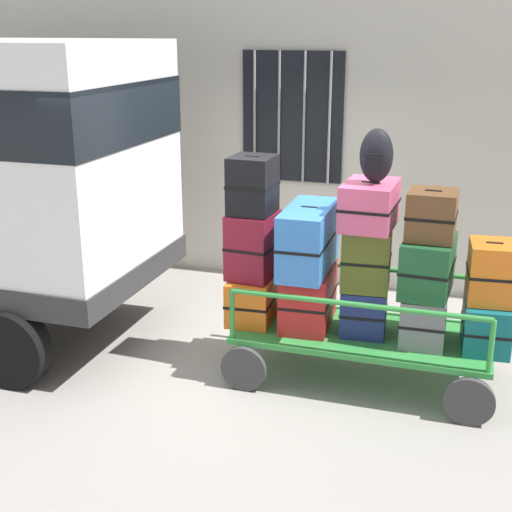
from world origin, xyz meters
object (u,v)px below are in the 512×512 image
object	(u,v)px
suitcase_midright_middle	(428,265)
suitcase_midleft_bottom	(308,296)
suitcase_left_middle	(253,245)
suitcase_center_bottom	(364,311)
suitcase_left_bottom	(254,296)
suitcase_midleft_middle	(308,239)
suitcase_right_bottom	(486,325)
suitcase_right_middle	(492,272)
suitcase_midright_top	(432,215)
suitcase_midright_bottom	(424,317)
suitcase_center_middle	(367,258)
suitcase_center_top	(370,205)
luggage_cart	(363,340)
backpack	(376,156)
suitcase_left_top	(253,185)

from	to	relation	value
suitcase_midright_middle	suitcase_midleft_bottom	bearing A→B (deg)	179.25
suitcase_left_middle	suitcase_center_bottom	xyz separation A→B (m)	(1.02, -0.02, -0.50)
suitcase_left_bottom	suitcase_center_bottom	xyz separation A→B (m)	(1.02, -0.05, 0.01)
suitcase_left_middle	suitcase_midleft_bottom	world-z (taller)	suitcase_left_middle
suitcase_midleft_middle	suitcase_right_bottom	xyz separation A→B (m)	(1.52, 0.01, -0.61)
suitcase_left_bottom	suitcase_right_middle	world-z (taller)	suitcase_right_middle
suitcase_midright_top	suitcase_right_bottom	xyz separation A→B (m)	(0.51, -0.01, -0.90)
suitcase_midright_bottom	suitcase_right_bottom	bearing A→B (deg)	-1.34
suitcase_left_bottom	suitcase_midleft_middle	world-z (taller)	suitcase_midleft_middle
suitcase_center_middle	suitcase_center_bottom	bearing A→B (deg)	-90.00
suitcase_center_bottom	suitcase_center_top	xyz separation A→B (m)	(0.00, 0.03, 0.94)
luggage_cart	suitcase_right_middle	bearing A→B (deg)	0.79
suitcase_center_bottom	suitcase_midleft_middle	bearing A→B (deg)	-179.77
suitcase_left_middle	suitcase_midright_middle	bearing A→B (deg)	0.72
suitcase_midright_middle	suitcase_right_middle	bearing A→B (deg)	0.22
suitcase_right_bottom	suitcase_right_middle	size ratio (longest dim) A/B	1.10
suitcase_midleft_middle	suitcase_center_bottom	size ratio (longest dim) A/B	2.12
suitcase_left_middle	suitcase_center_middle	bearing A→B (deg)	-0.86
suitcase_midleft_middle	suitcase_center_bottom	world-z (taller)	suitcase_midleft_middle
suitcase_left_bottom	suitcase_right_middle	size ratio (longest dim) A/B	1.42
suitcase_center_middle	backpack	size ratio (longest dim) A/B	1.22
suitcase_midleft_middle	suitcase_right_bottom	world-z (taller)	suitcase_midleft_middle
suitcase_left_top	suitcase_center_middle	size ratio (longest dim) A/B	0.94
suitcase_left_middle	suitcase_right_middle	xyz separation A→B (m)	(2.03, 0.02, -0.05)
suitcase_center_bottom	suitcase_midright_middle	size ratio (longest dim) A/B	0.63
suitcase_left_top	suitcase_center_middle	bearing A→B (deg)	-0.30
suitcase_midright_middle	suitcase_right_bottom	size ratio (longest dim) A/B	1.23
suitcase_midright_middle	luggage_cart	bearing A→B (deg)	-178.65
suitcase_center_middle	suitcase_midright_top	size ratio (longest dim) A/B	1.28
suitcase_left_bottom	suitcase_left_middle	distance (m)	0.50
suitcase_right_middle	suitcase_left_middle	bearing A→B (deg)	-179.41
suitcase_midleft_middle	suitcase_midright_top	bearing A→B (deg)	0.83
suitcase_left_middle	suitcase_right_middle	size ratio (longest dim) A/B	1.19
suitcase_center_middle	suitcase_midright_bottom	world-z (taller)	suitcase_center_middle
suitcase_midleft_middle	suitcase_right_middle	bearing A→B (deg)	1.65
suitcase_left_top	suitcase_midright_middle	bearing A→B (deg)	1.09
suitcase_left_top	suitcase_midleft_bottom	size ratio (longest dim) A/B	0.67
suitcase_left_bottom	suitcase_midleft_middle	distance (m)	0.80
suitcase_left_bottom	suitcase_right_bottom	size ratio (longest dim) A/B	1.29
backpack	suitcase_midright_middle	bearing A→B (deg)	4.44
suitcase_midleft_middle	suitcase_midright_top	xyz separation A→B (m)	(1.02, 0.01, 0.29)
suitcase_midright_bottom	backpack	bearing A→B (deg)	-178.57
suitcase_midright_middle	suitcase_left_top	bearing A→B (deg)	-178.91
suitcase_midleft_middle	suitcase_right_bottom	bearing A→B (deg)	0.20
suitcase_midright_bottom	suitcase_midright_middle	xyz separation A→B (m)	(0.00, 0.02, 0.45)
suitcase_center_middle	suitcase_right_middle	bearing A→B (deg)	2.05
suitcase_left_top	suitcase_midright_middle	world-z (taller)	suitcase_left_top
suitcase_left_top	suitcase_midleft_middle	world-z (taller)	suitcase_left_top
suitcase_midleft_bottom	suitcase_midright_top	bearing A→B (deg)	-2.28
suitcase_center_top	suitcase_left_middle	bearing A→B (deg)	-179.46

